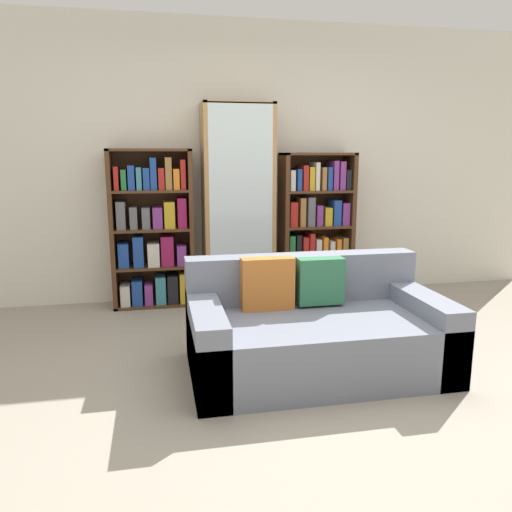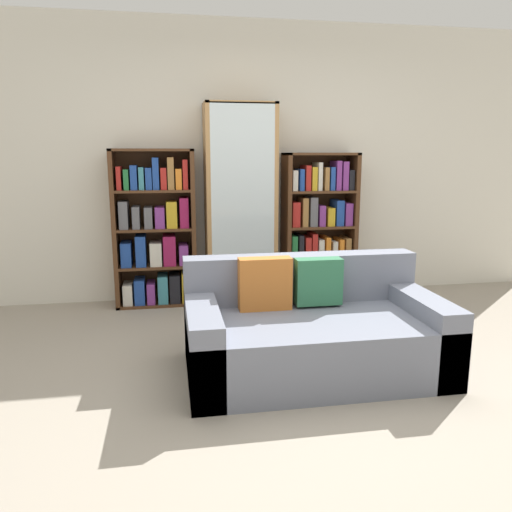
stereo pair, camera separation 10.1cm
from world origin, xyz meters
name	(u,v)px [view 2 (the right image)]	position (x,y,z in m)	size (l,w,h in m)	color
ground_plane	(309,396)	(0.00, 0.00, 0.00)	(16.00, 16.00, 0.00)	gray
wall_back	(248,163)	(0.00, 2.31, 1.35)	(6.37, 0.06, 2.70)	silver
couch	(311,332)	(0.12, 0.39, 0.26)	(1.68, 0.94, 0.75)	slate
bookshelf_left	(156,233)	(-0.93, 2.11, 0.70)	(0.77, 0.32, 1.49)	#4C2D19
display_cabinet	(240,206)	(-0.12, 2.09, 0.95)	(0.67, 0.36, 1.91)	#AD7F4C
bookshelf_right	(319,228)	(0.68, 2.11, 0.71)	(0.72, 0.32, 1.45)	#4C2D19
wine_bottle	(309,290)	(0.49, 1.75, 0.17)	(0.08, 0.08, 0.41)	#192333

